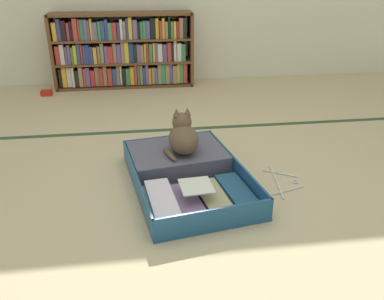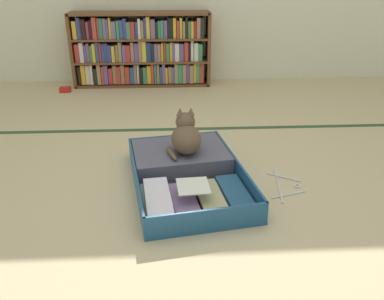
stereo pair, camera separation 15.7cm
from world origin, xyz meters
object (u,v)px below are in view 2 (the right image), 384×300
at_px(bookshelf, 141,51).
at_px(open_suitcase, 184,171).
at_px(clothes_hanger, 285,185).
at_px(small_red_pouch, 65,90).
at_px(black_cat, 186,136).

bearing_deg(bookshelf, open_suitcase, -79.84).
height_order(clothes_hanger, small_red_pouch, small_red_pouch).
bearing_deg(bookshelf, clothes_hanger, -66.65).
bearing_deg(open_suitcase, small_red_pouch, 121.66).
bearing_deg(black_cat, clothes_hanger, -22.25).
distance_m(bookshelf, clothes_hanger, 2.36).
bearing_deg(open_suitcase, clothes_hanger, -11.36).
distance_m(bookshelf, small_red_pouch, 0.84).
bearing_deg(open_suitcase, black_cat, 81.69).
xyz_separation_m(bookshelf, open_suitcase, (0.36, -2.03, -0.29)).
relative_size(black_cat, clothes_hanger, 0.71).
relative_size(open_suitcase, black_cat, 3.67).
relative_size(clothes_hanger, small_red_pouch, 3.74).
height_order(bookshelf, open_suitcase, bookshelf).
height_order(bookshelf, small_red_pouch, bookshelf).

